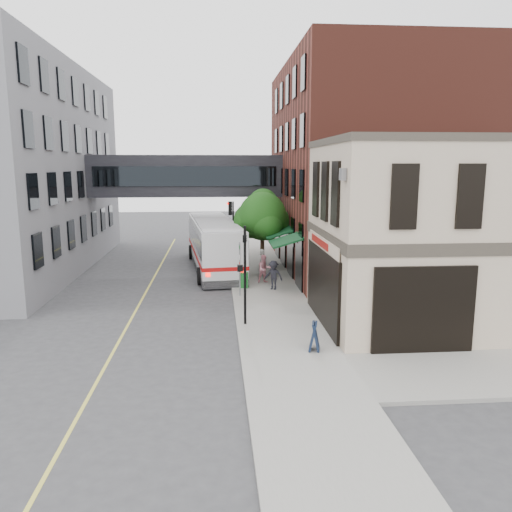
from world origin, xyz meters
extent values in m
plane|color=#38383A|center=(0.00, 0.00, 0.00)|extent=(120.00, 120.00, 0.00)
cube|color=gray|center=(2.00, 14.00, 0.07)|extent=(4.00, 60.00, 0.15)
cube|color=#C7B598|center=(9.00, 2.00, 4.08)|extent=(10.00, 8.00, 8.15)
cube|color=#38332B|center=(9.00, 2.00, 4.15)|extent=(10.12, 8.12, 0.50)
cube|color=#38332B|center=(9.00, 2.00, 8.30)|extent=(10.12, 8.12, 0.30)
cube|color=black|center=(3.94, 2.00, 1.85)|extent=(0.14, 6.40, 3.40)
cube|color=black|center=(3.90, 2.00, 1.85)|extent=(0.04, 5.90, 3.00)
cube|color=maroon|center=(3.88, 2.60, 3.80)|extent=(0.03, 3.60, 0.32)
cube|color=#5A261C|center=(10.00, 15.00, 7.00)|extent=(12.00, 18.00, 14.00)
cube|color=#0E3E20|center=(3.14, 13.75, 3.00)|extent=(1.80, 13.00, 0.40)
cube|color=black|center=(-3.00, 18.00, 6.50)|extent=(14.00, 3.00, 3.00)
cube|color=black|center=(-3.00, 16.45, 6.50)|extent=(13.00, 0.08, 1.40)
cube|color=black|center=(-3.00, 19.55, 6.50)|extent=(13.00, 0.08, 1.40)
cylinder|color=black|center=(0.40, 2.00, 2.40)|extent=(0.12, 0.12, 4.50)
cube|color=black|center=(0.18, 2.00, 2.75)|extent=(0.25, 0.22, 0.30)
imported|color=black|center=(0.40, 2.00, 4.25)|extent=(0.20, 0.16, 1.00)
cylinder|color=black|center=(0.40, 17.00, 2.40)|extent=(0.12, 0.12, 4.50)
cube|color=black|center=(0.18, 17.00, 2.75)|extent=(0.25, 0.22, 0.30)
cube|color=black|center=(0.18, 17.00, 4.15)|extent=(0.28, 0.28, 1.00)
sphere|color=#FF0C05|center=(0.02, 17.00, 4.50)|extent=(0.18, 0.18, 0.18)
cylinder|color=gray|center=(0.40, 7.00, 1.65)|extent=(0.08, 0.08, 3.00)
cube|color=white|center=(0.38, 7.00, 2.35)|extent=(0.03, 0.75, 0.22)
cube|color=#0C591E|center=(0.38, 7.00, 2.90)|extent=(0.03, 0.70, 0.18)
cube|color=#B20C0C|center=(0.38, 7.00, 1.85)|extent=(0.03, 0.30, 0.40)
cylinder|color=#382619|center=(2.20, 13.00, 1.55)|extent=(0.28, 0.28, 2.80)
sphere|color=#1A4E14|center=(2.20, 13.00, 3.95)|extent=(3.20, 3.20, 3.20)
sphere|color=#1A4E14|center=(3.00, 13.50, 3.55)|extent=(2.20, 2.20, 2.20)
sphere|color=#1A4E14|center=(1.50, 13.30, 3.65)|extent=(2.40, 2.40, 2.40)
sphere|color=#1A4E14|center=(2.30, 13.60, 4.75)|extent=(2.00, 2.00, 2.00)
cube|color=#D8CC4C|center=(-5.00, 10.00, 0.01)|extent=(0.12, 40.00, 0.01)
cube|color=silver|center=(-1.03, 15.10, 1.81)|extent=(4.11, 12.87, 3.19)
cube|color=black|center=(-1.03, 15.10, 2.36)|extent=(4.15, 12.65, 1.15)
cube|color=#B20C0C|center=(-1.03, 15.10, 1.26)|extent=(4.18, 12.89, 0.24)
cylinder|color=black|center=(-1.90, 10.36, 0.55)|extent=(0.45, 1.13, 1.10)
cylinder|color=black|center=(0.84, 10.66, 0.55)|extent=(0.45, 1.13, 1.10)
cylinder|color=black|center=(-2.86, 19.10, 0.55)|extent=(0.45, 1.13, 1.10)
cylinder|color=black|center=(-0.12, 19.40, 0.55)|extent=(0.45, 1.13, 1.10)
imported|color=silver|center=(2.09, 11.50, 1.06)|extent=(0.79, 0.67, 1.83)
imported|color=pink|center=(2.04, 10.01, 1.01)|extent=(0.97, 0.83, 1.73)
imported|color=black|center=(2.42, 8.27, 1.00)|extent=(1.26, 1.04, 1.70)
cube|color=#155F21|center=(0.75, 8.82, 0.60)|extent=(0.49, 0.45, 0.90)
cube|color=#101B32|center=(2.90, -1.50, 0.71)|extent=(0.54, 0.70, 1.12)
camera|label=1|loc=(-0.85, -19.82, 7.29)|focal=35.00mm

